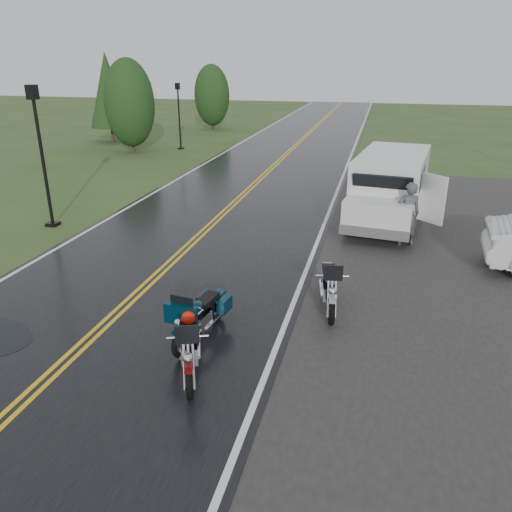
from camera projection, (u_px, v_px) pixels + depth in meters
The scene contains 12 objects.
ground at pixel (113, 318), 11.13m from camera, with size 120.00×120.00×0.00m, color #2D471E.
road at pixel (237, 201), 20.14m from camera, with size 8.00×100.00×0.04m, color black.
motorcycle_red at pixel (189, 367), 8.25m from camera, with size 0.80×2.20×1.30m, color #570B0A, non-canonical shape.
motorcycle_teal at pixel (180, 331), 9.42m from camera, with size 0.76×2.10×1.24m, color #042332, non-canonical shape.
motorcycle_silver at pixel (332, 299), 10.56m from camera, with size 0.81×2.22×1.31m, color #96989D, non-canonical shape.
van_white at pixel (351, 199), 16.00m from camera, with size 2.29×6.10×2.39m, color silver, non-canonical shape.
person_at_van at pixel (408, 215), 15.10m from camera, with size 0.72×0.47×1.97m, color #444449.
lamp_post_near_left at pixel (43, 158), 16.44m from camera, with size 0.40×0.40×4.69m, color black, non-canonical shape.
lamp_post_far_left at pixel (179, 116), 31.12m from camera, with size 0.35×0.35×4.05m, color black, non-canonical shape.
tree_left_mid at pixel (130, 113), 29.99m from camera, with size 2.99×2.99×4.68m, color #1E3D19, non-canonical shape.
tree_left_far at pixel (212, 102), 39.74m from camera, with size 2.78×2.78×4.28m, color #1E3D19, non-canonical shape.
pine_left_far at pixel (109, 99), 33.56m from camera, with size 2.73×2.73×5.69m, color #1E3D19, non-canonical shape.
Camera 1 is at (5.47, -8.77, 5.42)m, focal length 35.00 mm.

